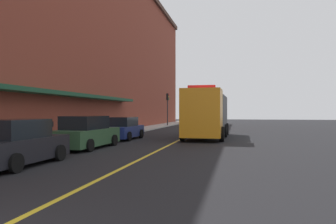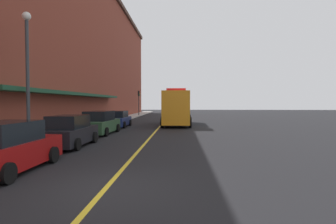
% 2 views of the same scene
% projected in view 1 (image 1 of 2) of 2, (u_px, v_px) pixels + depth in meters
% --- Properties ---
extents(ground_plane, '(112.00, 112.00, 0.00)m').
position_uv_depth(ground_plane, '(192.00, 134.00, 28.69)').
color(ground_plane, black).
extents(sidewalk_left, '(2.40, 70.00, 0.15)m').
position_uv_depth(sidewalk_left, '(126.00, 132.00, 29.99)').
color(sidewalk_left, '#ADA8A0').
rests_on(sidewalk_left, ground).
extents(lane_center_stripe, '(0.16, 70.00, 0.01)m').
position_uv_depth(lane_center_stripe, '(192.00, 134.00, 28.69)').
color(lane_center_stripe, gold).
rests_on(lane_center_stripe, ground).
extents(brick_building_left, '(9.75, 64.00, 17.97)m').
position_uv_depth(brick_building_left, '(67.00, 37.00, 30.15)').
color(brick_building_left, brown).
rests_on(brick_building_left, ground).
extents(parked_car_1, '(1.96, 4.25, 1.69)m').
position_uv_depth(parked_car_1, '(18.00, 144.00, 11.69)').
color(parked_car_1, black).
rests_on(parked_car_1, ground).
extents(parked_car_2, '(2.16, 4.81, 1.74)m').
position_uv_depth(parked_car_2, '(87.00, 133.00, 17.35)').
color(parked_car_2, '#2D5133').
rests_on(parked_car_2, ground).
extents(parked_car_3, '(2.05, 4.32, 1.59)m').
position_uv_depth(parked_car_3, '(123.00, 129.00, 22.91)').
color(parked_car_3, navy).
rests_on(parked_car_3, ground).
extents(utility_truck, '(3.04, 8.87, 3.71)m').
position_uv_depth(utility_truck, '(207.00, 114.00, 24.35)').
color(utility_truck, orange).
rests_on(utility_truck, ground).
extents(parking_meter_1, '(0.14, 0.18, 1.33)m').
position_uv_depth(parking_meter_1, '(51.00, 130.00, 16.39)').
color(parking_meter_1, '#4C4C51').
rests_on(parking_meter_1, sidewalk_left).
extents(traffic_light_near, '(0.38, 0.36, 4.30)m').
position_uv_depth(traffic_light_near, '(168.00, 103.00, 43.56)').
color(traffic_light_near, '#232326').
rests_on(traffic_light_near, sidewalk_left).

